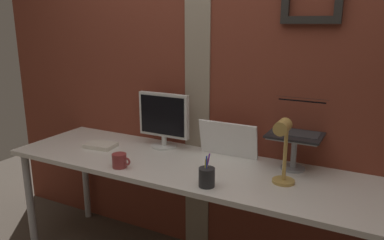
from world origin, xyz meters
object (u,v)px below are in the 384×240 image
Objects in this scene: desk_lamp at (283,145)px; coffee_mug at (120,161)px; pen_cup at (207,177)px; whiteboard_panel at (228,139)px; monitor at (164,118)px; laptop at (298,125)px.

desk_lamp reaches higher than coffee_mug.
desk_lamp is 0.43m from pen_cup.
whiteboard_panel is 1.05× the size of desk_lamp.
coffee_mug is at bearing -168.79° from desk_lamp.
monitor is at bearing 163.20° from desk_lamp.
laptop is at bearing 4.16° from monitor.
coffee_mug is at bearing -136.07° from whiteboard_panel.
desk_lamp is at bearing -34.74° from whiteboard_panel.
laptop is at bearing 90.06° from desk_lamp.
coffee_mug is at bearing -179.99° from pen_cup.
whiteboard_panel is at bearing 145.26° from desk_lamp.
desk_lamp is at bearing 11.21° from coffee_mug.
whiteboard_panel is 0.68m from coffee_mug.
desk_lamp is 0.95m from coffee_mug.
whiteboard_panel is at bearing 99.36° from pen_cup.
monitor reaches higher than pen_cup.
desk_lamp is (0.88, -0.27, 0.02)m from monitor.
monitor is 0.48m from coffee_mug.
desk_lamp is 3.01× the size of coffee_mug.
monitor reaches higher than desk_lamp.
desk_lamp is (0.42, -0.29, 0.11)m from whiteboard_panel.
desk_lamp is at bearing -89.94° from laptop.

